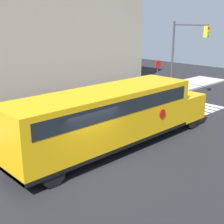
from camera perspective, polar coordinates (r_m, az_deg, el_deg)
name	(u,v)px	position (r m, az deg, el deg)	size (l,w,h in m)	color
ground_plane	(87,167)	(13.22, -4.58, -9.99)	(60.00, 60.00, 0.00)	black
sidewalk_strip	(13,128)	(18.33, -17.60, -2.76)	(44.00, 3.00, 0.15)	#B2ADA3
crosswalk_stripes	(187,109)	(21.93, 13.59, 0.51)	(4.70, 3.20, 0.01)	white
school_bus	(112,115)	(14.44, -0.03, -0.47)	(11.46, 2.57, 2.88)	#EAA80F
stop_sign	(158,73)	(25.07, 8.33, 7.09)	(0.65, 0.10, 2.84)	#38383A
traffic_light	(183,48)	(24.75, 12.86, 11.28)	(0.28, 3.02, 5.77)	#38383A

